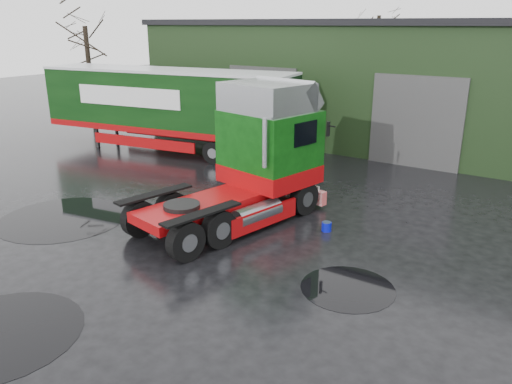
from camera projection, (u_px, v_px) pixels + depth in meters
ground at (160, 282)px, 12.42m from camera, size 100.00×100.00×0.00m
warehouse at (453, 82)px, 26.15m from camera, size 32.40×12.40×6.30m
hero_tractor at (225, 158)px, 15.25m from camera, size 4.36×7.51×4.38m
trailer_left at (167, 111)px, 24.36m from camera, size 13.36×4.68×4.07m
wash_bucket at (327, 227)px, 15.42m from camera, size 0.31×0.31×0.28m
tree_left at (88, 56)px, 29.42m from camera, size 4.40×4.40×8.50m
tree_back_a at (377, 42)px, 37.71m from camera, size 4.40×4.40×9.50m
puddle_1 at (348, 288)px, 12.11m from camera, size 2.30×2.30×0.01m
puddle_2 at (63, 218)px, 16.43m from camera, size 4.13×4.13×0.01m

